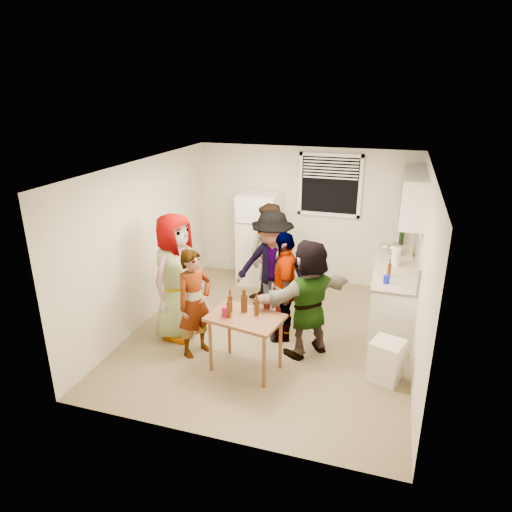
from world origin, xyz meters
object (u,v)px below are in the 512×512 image
(guest_grey, at_px, (180,334))
(guest_back_left, at_px, (271,304))
(kettle, at_px, (394,255))
(refrigerator, at_px, (259,238))
(beer_bottle_counter, at_px, (388,277))
(guest_back_right, at_px, (272,317))
(guest_stripe, at_px, (197,352))
(wine_bottle, at_px, (401,245))
(beer_bottle_table, at_px, (229,317))
(serving_table, at_px, (246,369))
(guest_black, at_px, (283,336))
(guest_orange, at_px, (306,352))
(red_cup, at_px, (226,316))
(blue_cup, at_px, (386,283))
(trash_bin, at_px, (386,362))

(guest_grey, xyz_separation_m, guest_back_left, (1.04, 1.38, 0.00))
(kettle, distance_m, guest_back_left, 2.20)
(refrigerator, height_order, beer_bottle_counter, refrigerator)
(guest_back_right, bearing_deg, guest_stripe, -118.95)
(wine_bottle, relative_size, beer_bottle_table, 1.46)
(serving_table, bearing_deg, guest_black, 74.30)
(guest_back_left, xyz_separation_m, guest_back_right, (0.14, -0.46, 0.00))
(wine_bottle, relative_size, guest_stripe, 0.21)
(guest_orange, bearing_deg, guest_back_left, -102.73)
(refrigerator, xyz_separation_m, guest_back_left, (0.48, -0.90, -0.85))
(beer_bottle_counter, height_order, beer_bottle_table, beer_bottle_counter)
(red_cup, bearing_deg, blue_cup, 35.71)
(serving_table, distance_m, beer_bottle_table, 0.80)
(serving_table, distance_m, guest_stripe, 0.80)
(beer_bottle_table, distance_m, guest_black, 1.37)
(serving_table, height_order, guest_stripe, serving_table)
(guest_back_right, bearing_deg, guest_back_left, 106.98)
(red_cup, distance_m, guest_grey, 1.40)
(trash_bin, distance_m, guest_orange, 1.14)
(serving_table, bearing_deg, guest_orange, 42.93)
(refrigerator, height_order, blue_cup, refrigerator)
(beer_bottle_counter, relative_size, guest_stripe, 0.13)
(guest_back_left, bearing_deg, red_cup, -73.60)
(kettle, distance_m, guest_black, 2.32)
(guest_back_right, bearing_deg, red_cup, -96.49)
(beer_bottle_counter, bearing_deg, guest_back_left, 167.75)
(blue_cup, distance_m, guest_black, 1.68)
(blue_cup, bearing_deg, wine_bottle, 84.42)
(trash_bin, distance_m, guest_black, 1.63)
(kettle, bearing_deg, wine_bottle, 102.61)
(guest_black, bearing_deg, guest_orange, 37.24)
(blue_cup, relative_size, red_cup, 0.88)
(serving_table, xyz_separation_m, guest_orange, (0.68, 0.64, 0.00))
(blue_cup, relative_size, beer_bottle_table, 0.53)
(trash_bin, xyz_separation_m, guest_black, (-1.48, 0.64, -0.25))
(refrigerator, bearing_deg, beer_bottle_table, -80.56)
(kettle, distance_m, blue_cup, 1.23)
(wine_bottle, bearing_deg, guest_black, -126.12)
(trash_bin, xyz_separation_m, guest_orange, (-1.07, 0.32, -0.25))
(serving_table, bearing_deg, beer_bottle_table, -157.90)
(blue_cup, bearing_deg, trash_bin, -84.15)
(beer_bottle_counter, relative_size, guest_back_left, 0.12)
(wine_bottle, height_order, beer_bottle_counter, wine_bottle)
(beer_bottle_table, bearing_deg, refrigerator, 99.44)
(wine_bottle, xyz_separation_m, guest_back_right, (-1.88, -1.62, -0.90))
(trash_bin, height_order, red_cup, red_cup)
(guest_grey, xyz_separation_m, guest_back_right, (1.18, 0.92, 0.00))
(refrigerator, height_order, red_cup, refrigerator)
(beer_bottle_counter, distance_m, trash_bin, 1.38)
(beer_bottle_counter, bearing_deg, beer_bottle_table, -139.26)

